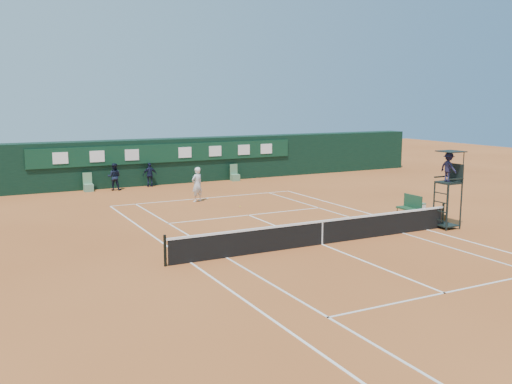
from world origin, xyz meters
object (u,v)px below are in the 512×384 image
tennis_net (322,232)px  cooler (417,209)px  player_bench (411,205)px  player (197,184)px  umpire_chair (449,173)px

tennis_net → cooler: bearing=18.9°
cooler → player_bench: bearing=-165.2°
player_bench → player: player is taller
player_bench → player: 11.52m
player_bench → umpire_chair: bearing=-94.3°
player_bench → cooler: (0.60, 0.16, -0.27)m
player → umpire_chair: bearing=102.5°
tennis_net → player_bench: 7.03m
cooler → player: (-8.09, 8.59, 0.64)m
player_bench → cooler: 0.68m
umpire_chair → player_bench: 3.10m
tennis_net → cooler: size_ratio=20.00×
tennis_net → umpire_chair: size_ratio=3.77×
umpire_chair → cooler: size_ratio=5.30×
cooler → tennis_net: bearing=-161.1°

